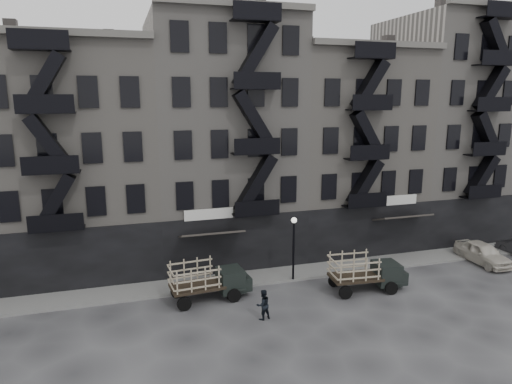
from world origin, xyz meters
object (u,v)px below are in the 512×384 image
object	(u,v)px
pedestrian_mid	(263,305)
car_east	(483,253)
stake_truck_west	(208,278)
stake_truck_east	(366,270)

from	to	relation	value
pedestrian_mid	car_east	bearing A→B (deg)	175.36
stake_truck_west	pedestrian_mid	distance (m)	4.03
stake_truck_east	car_east	bearing A→B (deg)	14.50
stake_truck_west	car_east	world-z (taller)	stake_truck_west
stake_truck_west	car_east	size ratio (longest dim) A/B	1.09
stake_truck_east	pedestrian_mid	bearing A→B (deg)	-161.62
stake_truck_west	car_east	distance (m)	19.99
stake_truck_west	stake_truck_east	world-z (taller)	stake_truck_west
car_east	pedestrian_mid	xyz separation A→B (m)	(-17.63, -3.45, 0.07)
car_east	pedestrian_mid	world-z (taller)	pedestrian_mid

